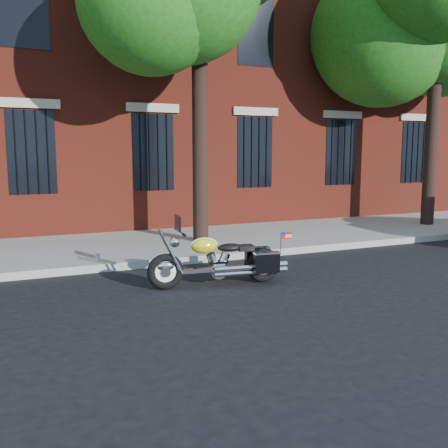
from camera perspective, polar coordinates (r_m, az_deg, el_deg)
name	(u,v)px	position (r m, az deg, el deg)	size (l,w,h in m)	color
ground	(233,277)	(8.91, 1.02, -6.10)	(120.00, 120.00, 0.00)	black
curb	(205,258)	(10.13, -2.23, -3.92)	(40.00, 0.16, 0.15)	gray
sidewalk	(176,243)	(11.87, -5.54, -2.17)	(40.00, 3.60, 0.15)	gray
building	(112,41)	(18.66, -12.70, 19.74)	(26.00, 10.08, 12.00)	maroon
tree_right	(435,5)	(15.94, 23.02, 22.03)	(4.12, 3.92, 8.54)	black
motorcycle	(223,262)	(8.28, -0.14, -4.32)	(2.33, 0.84, 1.20)	black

